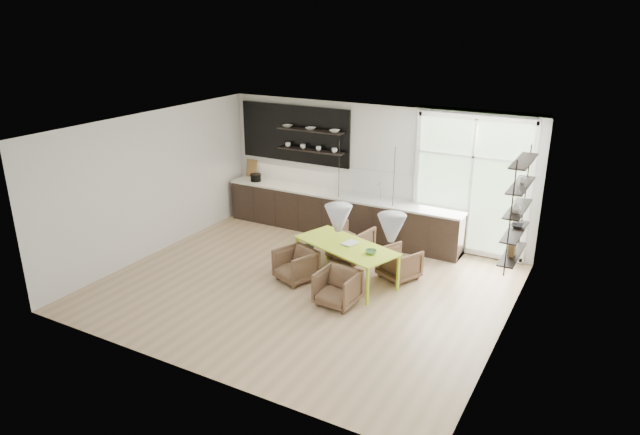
{
  "coord_description": "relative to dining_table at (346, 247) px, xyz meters",
  "views": [
    {
      "loc": [
        4.77,
        -8.03,
        4.71
      ],
      "look_at": [
        0.01,
        0.6,
        1.16
      ],
      "focal_mm": 32.0,
      "sensor_mm": 36.0,
      "label": 1
    }
  ],
  "objects": [
    {
      "name": "armchair_front_left",
      "position": [
        -0.81,
        -0.45,
        -0.36
      ],
      "size": [
        0.85,
        0.86,
        0.61
      ],
      "primitive_type": "imported",
      "rotation": [
        0.0,
        0.0,
        -0.37
      ],
      "color": "brown",
      "rests_on": "ground"
    },
    {
      "name": "armchair_back_right",
      "position": [
        0.84,
        0.57,
        -0.36
      ],
      "size": [
        0.86,
        0.87,
        0.6
      ],
      "primitive_type": "imported",
      "rotation": [
        0.0,
        0.0,
        2.69
      ],
      "color": "brown",
      "rests_on": "ground"
    },
    {
      "name": "wire_stool",
      "position": [
        -0.97,
        0.23,
        -0.41
      ],
      "size": [
        0.31,
        0.31,
        0.4
      ],
      "rotation": [
        0.0,
        0.0,
        -0.16
      ],
      "color": "black",
      "rests_on": "ground"
    },
    {
      "name": "room",
      "position": [
        0.04,
        0.47,
        0.8
      ],
      "size": [
        7.02,
        6.01,
        2.91
      ],
      "color": "tan",
      "rests_on": "ground"
    },
    {
      "name": "right_shelving",
      "position": [
        2.82,
        0.55,
        0.99
      ],
      "size": [
        0.26,
        1.22,
        1.9
      ],
      "color": "black",
      "rests_on": "ground"
    },
    {
      "name": "kitchen_run",
      "position": [
        -1.24,
        2.07,
        -0.06
      ],
      "size": [
        5.54,
        0.69,
        2.75
      ],
      "color": "black",
      "rests_on": "ground"
    },
    {
      "name": "table_book",
      "position": [
        -0.06,
        0.1,
        0.06
      ],
      "size": [
        0.28,
        0.34,
        0.03
      ],
      "primitive_type": "imported",
      "rotation": [
        0.0,
        0.0,
        -0.2
      ],
      "color": "white",
      "rests_on": "dining_table"
    },
    {
      "name": "armchair_back_left",
      "position": [
        -0.36,
        0.95,
        -0.32
      ],
      "size": [
        0.85,
        0.87,
        0.69
      ],
      "primitive_type": "imported",
      "rotation": [
        0.0,
        0.0,
        2.98
      ],
      "color": "brown",
      "rests_on": "ground"
    },
    {
      "name": "dining_table",
      "position": [
        0.0,
        0.0,
        0.0
      ],
      "size": [
        2.13,
        1.47,
        0.71
      ],
      "rotation": [
        0.0,
        0.0,
        -0.33
      ],
      "color": "#BDDD2B",
      "rests_on": "ground"
    },
    {
      "name": "table_bowl",
      "position": [
        0.56,
        -0.15,
        0.08
      ],
      "size": [
        0.24,
        0.24,
        0.06
      ],
      "primitive_type": "imported",
      "rotation": [
        0.0,
        0.0,
        -0.23
      ],
      "color": "#52844C",
      "rests_on": "dining_table"
    },
    {
      "name": "armchair_front_right",
      "position": [
        0.29,
        -0.9,
        -0.36
      ],
      "size": [
        0.68,
        0.7,
        0.61
      ],
      "primitive_type": "imported",
      "rotation": [
        0.0,
        0.0,
        -0.05
      ],
      "color": "brown",
      "rests_on": "ground"
    }
  ]
}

